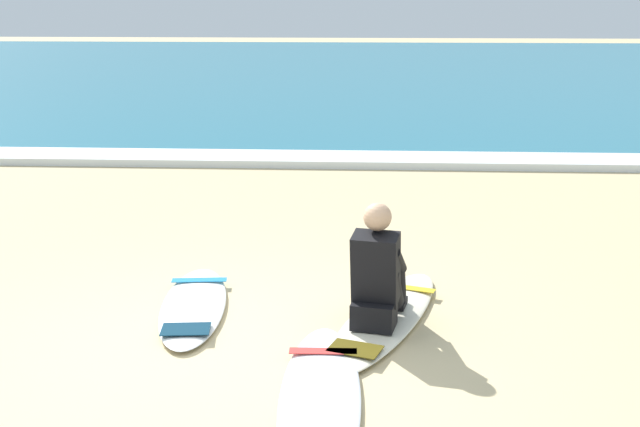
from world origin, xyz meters
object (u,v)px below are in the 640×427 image
at_px(surfer_seated, 378,276).
at_px(surfboard_spare_far, 320,398).
at_px(surfboard_main, 385,318).
at_px(surfboard_spare_near, 194,305).

distance_m(surfer_seated, surfboard_spare_far, 1.30).
relative_size(surfboard_main, surfboard_spare_far, 1.02).
height_order(surfer_seated, surfboard_spare_far, surfer_seated).
distance_m(surfboard_main, surfboard_spare_far, 1.41).
height_order(surfboard_main, surfboard_spare_near, same).
bearing_deg(surfboard_spare_far, surfboard_spare_near, 126.32).
relative_size(surfboard_main, surfboard_spare_near, 1.23).
bearing_deg(surfboard_main, surfboard_spare_far, -108.31).
bearing_deg(surfer_seated, surfboard_spare_far, -107.52).
distance_m(surfboard_main, surfer_seated, 0.44).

